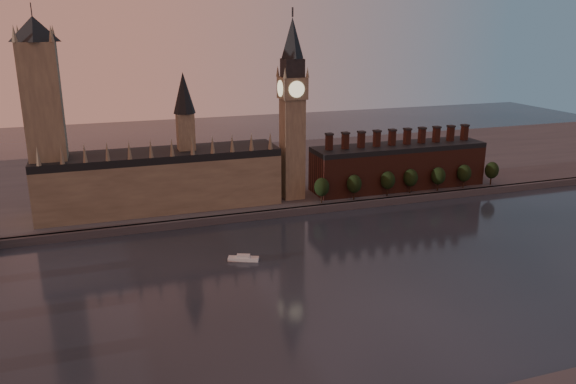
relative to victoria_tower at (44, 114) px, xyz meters
name	(u,v)px	position (x,y,z in m)	size (l,w,h in m)	color
ground	(357,283)	(120.00, -115.00, -59.09)	(900.00, 900.00, 0.00)	black
north_bank	(246,174)	(120.00, 63.04, -57.09)	(900.00, 182.00, 4.00)	#48484D
palace_of_westminster	(162,177)	(55.59, -0.09, -37.46)	(130.00, 30.30, 74.00)	gray
victoria_tower	(44,114)	(0.00, 0.00, 0.00)	(24.00, 24.00, 108.00)	gray
big_ben	(292,108)	(130.00, -5.00, -2.26)	(15.00, 15.00, 107.00)	gray
chimney_block	(398,165)	(200.00, -5.00, -41.27)	(110.00, 25.00, 37.00)	#50281E
embankment_tree_0	(322,187)	(142.20, -20.99, -45.62)	(8.60, 8.60, 14.88)	black
embankment_tree_1	(354,184)	(162.57, -20.89, -45.62)	(8.60, 8.60, 14.88)	black
embankment_tree_2	(388,180)	(184.89, -20.13, -45.62)	(8.60, 8.60, 14.88)	black
embankment_tree_3	(411,178)	(200.63, -19.52, -45.62)	(8.60, 8.60, 14.88)	black
embankment_tree_4	(438,176)	(218.98, -21.14, -45.62)	(8.60, 8.60, 14.88)	black
embankment_tree_5	(464,173)	(238.00, -20.54, -45.62)	(8.60, 8.60, 14.88)	black
embankment_tree_6	(492,170)	(258.96, -20.09, -45.62)	(8.60, 8.60, 14.88)	black
river_boat	(243,258)	(81.46, -77.33, -58.03)	(14.24, 8.77, 2.75)	silver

